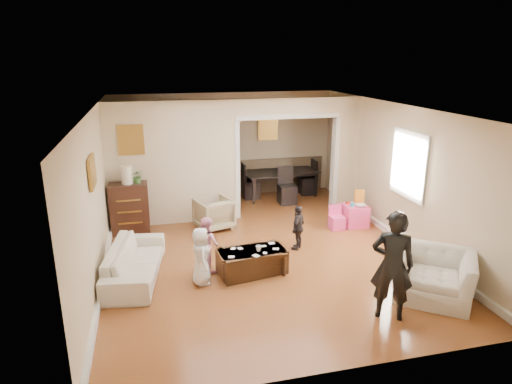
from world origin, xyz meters
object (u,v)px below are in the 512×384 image
object	(u,v)px
sofa	(135,262)
armchair_back	(214,214)
adult_person	(392,265)
child_kneel_a	(201,256)
armchair_front	(434,275)
table_lamp	(127,175)
coffee_table	(252,262)
cyan_cup	(352,205)
child_toddler	(298,227)
coffee_cup	(259,249)
dining_table	(280,183)
dresser	(130,208)
play_table	(355,215)
child_kneel_b	(207,244)

from	to	relation	value
sofa	armchair_back	distance (m)	2.43
adult_person	child_kneel_a	size ratio (longest dim) A/B	1.66
armchair_back	armchair_front	xyz separation A→B (m)	(2.73, -3.54, 0.04)
table_lamp	coffee_table	distance (m)	3.22
cyan_cup	child_toddler	bearing A→B (deg)	-151.26
child_kneel_a	coffee_cup	bearing A→B (deg)	-84.69
sofa	cyan_cup	xyz separation A→B (m)	(4.38, 1.24, 0.22)
dining_table	child_kneel_a	size ratio (longest dim) A/B	2.01
child_toddler	armchair_back	bearing A→B (deg)	-96.93
armchair_back	dresser	world-z (taller)	dresser
armchair_back	play_table	bearing A→B (deg)	150.29
armchair_back	child_kneel_a	xyz separation A→B (m)	(-0.55, -2.31, 0.15)
armchair_front	dining_table	xyz separation A→B (m)	(-0.77, 5.38, -0.03)
dining_table	coffee_table	bearing A→B (deg)	-118.80
armchair_front	coffee_cup	xyz separation A→B (m)	(-2.33, 1.33, 0.10)
armchair_front	dresser	bearing A→B (deg)	177.04
cyan_cup	dining_table	xyz separation A→B (m)	(-0.85, 2.45, -0.16)
coffee_cup	child_kneel_a	xyz separation A→B (m)	(-0.95, -0.10, 0.01)
armchair_front	table_lamp	distance (m)	5.82
table_lamp	armchair_front	bearing A→B (deg)	-40.09
child_kneel_a	coffee_table	bearing A→B (deg)	-80.70
coffee_cup	coffee_table	bearing A→B (deg)	153.43
sofa	coffee_cup	bearing A→B (deg)	-91.31
child_kneel_b	adult_person	bearing A→B (deg)	-162.66
coffee_table	adult_person	bearing A→B (deg)	-48.11
dresser	table_lamp	size ratio (longest dim) A/B	2.86
dining_table	child_kneel_b	size ratio (longest dim) A/B	2.00
cyan_cup	child_toddler	distance (m)	1.67
sofa	table_lamp	bearing A→B (deg)	12.08
dresser	adult_person	size ratio (longest dim) A/B	0.66
armchair_back	table_lamp	xyz separation A→B (m)	(-1.68, 0.17, 0.89)
dresser	child_kneel_a	world-z (taller)	dresser
coffee_cup	armchair_front	bearing A→B (deg)	-29.69
sofa	armchair_front	bearing A→B (deg)	-102.37
table_lamp	play_table	size ratio (longest dim) A/B	0.76
coffee_table	dining_table	size ratio (longest dim) A/B	0.58
dining_table	child_toddler	xyz separation A→B (m)	(-0.61, -3.25, 0.10)
play_table	cyan_cup	size ratio (longest dim) A/B	5.89
adult_person	child_kneel_b	world-z (taller)	adult_person
dresser	coffee_cup	world-z (taller)	dresser
sofa	adult_person	size ratio (longest dim) A/B	1.22
armchair_front	dining_table	world-z (taller)	armchair_front
coffee_table	child_toddler	xyz separation A→B (m)	(1.05, 0.75, 0.22)
armchair_back	child_kneel_a	size ratio (longest dim) A/B	0.76
armchair_back	dining_table	distance (m)	2.69
armchair_back	dresser	xyz separation A→B (m)	(-1.68, 0.17, 0.20)
sofa	adult_person	xyz separation A→B (m)	(3.40, -2.01, 0.50)
child_kneel_a	child_toddler	distance (m)	2.10
coffee_cup	cyan_cup	world-z (taller)	cyan_cup
table_lamp	child_kneel_b	distance (m)	2.51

